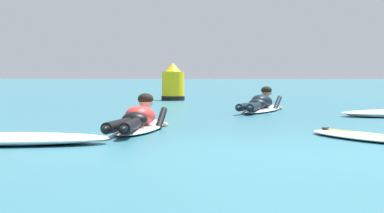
# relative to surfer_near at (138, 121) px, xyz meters

# --- Properties ---
(ground_plane) EXTENTS (120.00, 120.00, 0.00)m
(ground_plane) POSITION_rel_surfer_near_xyz_m (1.82, 7.40, -0.14)
(ground_plane) COLOR #2D6B7A
(surfer_near) EXTENTS (0.70, 2.70, 0.54)m
(surfer_near) POSITION_rel_surfer_near_xyz_m (0.00, 0.00, 0.00)
(surfer_near) COLOR white
(surfer_near) RESTS_ON ground
(surfer_far) EXTENTS (1.18, 2.65, 0.55)m
(surfer_far) POSITION_rel_surfer_near_xyz_m (1.86, 4.67, -0.00)
(surfer_far) COLOR white
(surfer_far) RESTS_ON ground
(drifting_surfboard) EXTENTS (1.36, 1.89, 0.16)m
(drifting_surfboard) POSITION_rel_surfer_near_xyz_m (2.77, -0.94, -0.10)
(drifting_surfboard) COLOR white
(drifting_surfboard) RESTS_ON ground
(channel_marker_buoy) EXTENTS (0.64, 0.64, 1.03)m
(channel_marker_buoy) POSITION_rel_surfer_near_xyz_m (-0.26, 10.07, 0.28)
(channel_marker_buoy) COLOR yellow
(channel_marker_buoy) RESTS_ON ground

